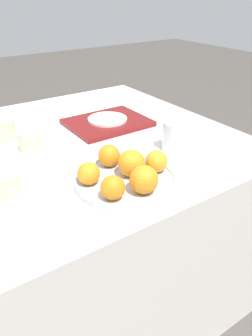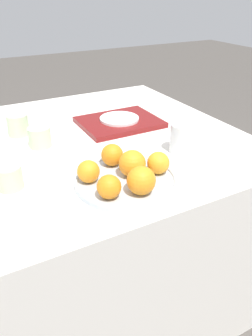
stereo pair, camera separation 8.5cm
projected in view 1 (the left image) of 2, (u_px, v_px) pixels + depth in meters
ground_plane at (74, 292)px, 1.54m from camera, size 12.00×12.00×0.00m
table at (66, 229)px, 1.35m from camera, size 1.29×1.07×0.76m
fruit_platter at (126, 180)px, 0.94m from camera, size 0.30×0.30×0.02m
orange_0 at (89, 173)px, 0.90m from camera, size 0.06×0.06×0.06m
orange_1 at (131, 163)px, 0.94m from camera, size 0.08×0.08×0.08m
orange_2 at (144, 180)px, 0.86m from camera, size 0.08×0.08×0.08m
orange_3 at (113, 188)px, 0.84m from camera, size 0.06×0.06×0.06m
orange_4 at (109, 156)px, 0.99m from camera, size 0.07×0.07×0.07m
orange_5 at (156, 161)px, 0.96m from camera, size 0.07×0.07×0.07m
water_glass at (174, 136)px, 1.11m from camera, size 0.08×0.08×0.10m
serving_tray at (108, 123)px, 1.33m from camera, size 0.31×0.25×0.02m
side_plate at (107, 119)px, 1.32m from camera, size 0.16×0.16×0.01m
cup_0 at (30, 141)px, 1.11m from camera, size 0.08×0.08×0.07m
cup_1 at (5, 130)px, 1.19m from camera, size 0.08×0.08×0.08m
cup_2 at (7, 184)px, 0.88m from camera, size 0.07×0.07×0.07m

